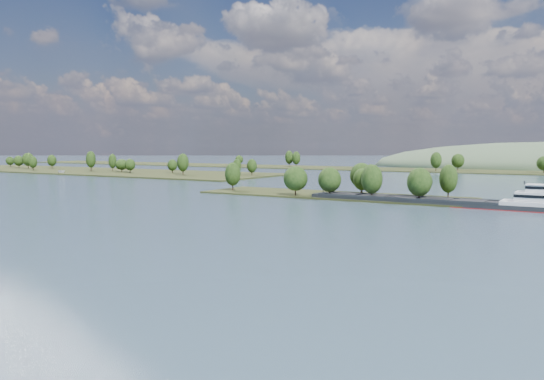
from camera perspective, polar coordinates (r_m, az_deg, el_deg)
The scene contains 6 objects.
ground at distance 145.07m, azimuth -3.43°, elevation -2.58°, with size 1800.00×1800.00×0.00m, color #324756.
tree_island at distance 193.71m, azimuth 8.05°, elevation 0.44°, with size 100.00×31.40×12.96m.
left_bank at distance 404.41m, azimuth -19.26°, elevation 2.02°, with size 300.00×80.00×15.64m.
back_shoreline at distance 405.47m, azimuth 20.47°, elevation 1.97°, with size 900.00×60.00×15.03m.
cargo_barge at distance 173.84m, azimuth 17.93°, elevation -1.14°, with size 77.44×11.53×10.44m.
motorboat at distance 376.42m, azimuth -21.70°, elevation 1.81°, with size 2.40×6.39×2.47m, color silver.
Camera 1 is at (81.25, 1.27, 18.59)m, focal length 35.00 mm.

